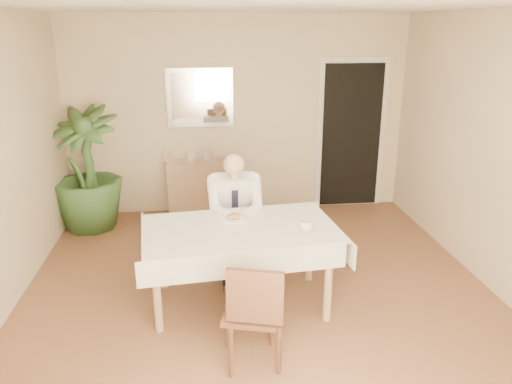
{
  "coord_description": "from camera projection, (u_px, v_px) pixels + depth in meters",
  "views": [
    {
      "loc": [
        -0.5,
        -4.09,
        2.45
      ],
      "look_at": [
        0.0,
        0.35,
        0.95
      ],
      "focal_mm": 35.0,
      "sensor_mm": 36.0,
      "label": 1
    }
  ],
  "objects": [
    {
      "name": "dining_table",
      "position": [
        240.0,
        236.0,
        4.42
      ],
      "size": [
        1.82,
        1.19,
        0.75
      ],
      "rotation": [
        0.0,
        0.0,
        0.1
      ],
      "color": "#917053",
      "rests_on": "ground"
    },
    {
      "name": "room",
      "position": [
        261.0,
        166.0,
        4.27
      ],
      "size": [
        5.0,
        5.02,
        2.6
      ],
      "color": "brown",
      "rests_on": "ground"
    },
    {
      "name": "mirror",
      "position": [
        200.0,
        98.0,
        6.46
      ],
      "size": [
        0.86,
        0.04,
        0.76
      ],
      "color": "silver",
      "rests_on": "room"
    },
    {
      "name": "plate",
      "position": [
        233.0,
        218.0,
        4.58
      ],
      "size": [
        0.26,
        0.26,
        0.02
      ],
      "primitive_type": "cylinder",
      "color": "white",
      "rests_on": "dining_table"
    },
    {
      "name": "sideboard",
      "position": [
        203.0,
        188.0,
        6.7
      ],
      "size": [
        0.93,
        0.33,
        0.74
      ],
      "primitive_type": "cube",
      "rotation": [
        0.0,
        0.0,
        -0.02
      ],
      "color": "#917053",
      "rests_on": "ground"
    },
    {
      "name": "photo_frame_right",
      "position": [
        208.0,
        155.0,
        6.61
      ],
      "size": [
        0.1,
        0.02,
        0.14
      ],
      "primitive_type": "cube",
      "color": "silver",
      "rests_on": "sideboard"
    },
    {
      "name": "food",
      "position": [
        233.0,
        216.0,
        4.57
      ],
      "size": [
        0.14,
        0.14,
        0.06
      ],
      "primitive_type": "ellipsoid",
      "color": "brown",
      "rests_on": "dining_table"
    },
    {
      "name": "seated_man",
      "position": [
        235.0,
        210.0,
        4.97
      ],
      "size": [
        0.48,
        0.72,
        1.24
      ],
      "color": "white",
      "rests_on": "ground"
    },
    {
      "name": "potted_palm",
      "position": [
        86.0,
        169.0,
        6.12
      ],
      "size": [
        1.1,
        1.1,
        1.53
      ],
      "primitive_type": "imported",
      "rotation": [
        0.0,
        0.0,
        -0.34
      ],
      "color": "#2C4C21",
      "rests_on": "ground"
    },
    {
      "name": "photo_frame_left",
      "position": [
        167.0,
        157.0,
        6.53
      ],
      "size": [
        0.1,
        0.02,
        0.14
      ],
      "primitive_type": "cube",
      "color": "silver",
      "rests_on": "sideboard"
    },
    {
      "name": "chair_far",
      "position": [
        234.0,
        218.0,
        5.31
      ],
      "size": [
        0.45,
        0.45,
        0.89
      ],
      "rotation": [
        0.0,
        0.0,
        -0.09
      ],
      "color": "#492B1C",
      "rests_on": "ground"
    },
    {
      "name": "coffee_mug",
      "position": [
        306.0,
        226.0,
        4.31
      ],
      "size": [
        0.13,
        0.13,
        0.09
      ],
      "primitive_type": "imported",
      "rotation": [
        0.0,
        0.0,
        -0.12
      ],
      "color": "white",
      "rests_on": "dining_table"
    },
    {
      "name": "doorway",
      "position": [
        351.0,
        136.0,
        6.85
      ],
      "size": [
        0.96,
        0.07,
        2.1
      ],
      "color": "beige",
      "rests_on": "ground"
    },
    {
      "name": "knife",
      "position": [
        238.0,
        219.0,
        4.52
      ],
      "size": [
        0.01,
        0.13,
        0.01
      ],
      "primitive_type": "cylinder",
      "rotation": [
        1.57,
        0.0,
        0.0
      ],
      "color": "silver",
      "rests_on": "dining_table"
    },
    {
      "name": "window",
      "position": [
        339.0,
        302.0,
        1.89
      ],
      "size": [
        1.34,
        0.04,
        1.44
      ],
      "color": "beige",
      "rests_on": "room"
    },
    {
      "name": "photo_frame_center",
      "position": [
        191.0,
        156.0,
        6.57
      ],
      "size": [
        0.1,
        0.02,
        0.14
      ],
      "primitive_type": "cube",
      "color": "silver",
      "rests_on": "sideboard"
    },
    {
      "name": "chair_near",
      "position": [
        253.0,
        310.0,
        3.62
      ],
      "size": [
        0.5,
        0.51,
        0.86
      ],
      "rotation": [
        0.0,
        0.0,
        -0.27
      ],
      "color": "#492B1C",
      "rests_on": "ground"
    },
    {
      "name": "fork",
      "position": [
        230.0,
        219.0,
        4.52
      ],
      "size": [
        0.01,
        0.13,
        0.01
      ],
      "primitive_type": "cylinder",
      "rotation": [
        1.57,
        0.0,
        0.0
      ],
      "color": "silver",
      "rests_on": "dining_table"
    }
  ]
}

